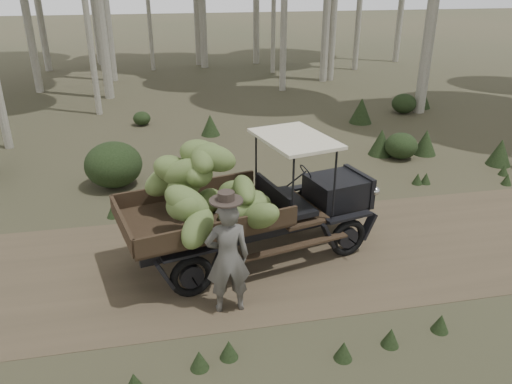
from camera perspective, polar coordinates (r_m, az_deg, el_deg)
The scene contains 5 objects.
ground at distance 10.32m, azimuth 12.82°, elevation -6.11°, with size 120.00×120.00×0.00m, color #473D2B.
dirt_track at distance 10.32m, azimuth 12.82°, elevation -6.10°, with size 70.00×4.00×0.01m, color brown.
banana_truck at distance 8.92m, azimuth -2.81°, elevation -0.24°, with size 5.19×3.08×2.50m.
farmer at distance 7.85m, azimuth -3.25°, elevation -7.37°, with size 0.71×0.52×2.10m.
undergrowth at distance 10.10m, azimuth 18.11°, elevation -4.36°, with size 22.30×21.20×1.25m.
Camera 1 is at (-3.95, -8.06, 5.08)m, focal length 35.00 mm.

